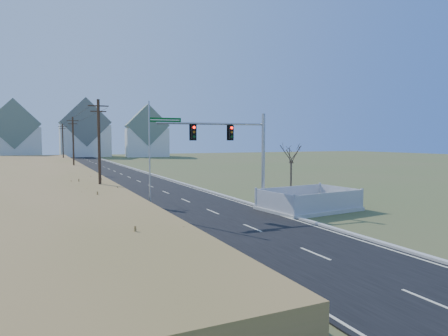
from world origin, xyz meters
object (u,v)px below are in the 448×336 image
at_px(traffic_signal_mast, 241,151).
at_px(open_sign, 288,210).
at_px(flagpole, 150,171).
at_px(fence_enclosure, 308,206).
at_px(bare_tree, 291,152).

height_order(traffic_signal_mast, open_sign, traffic_signal_mast).
bearing_deg(flagpole, fence_enclosure, -12.49).
relative_size(fence_enclosure, flagpole, 0.93).
distance_m(flagpole, bare_tree, 12.58).
height_order(traffic_signal_mast, bare_tree, traffic_signal_mast).
xyz_separation_m(flagpole, bare_tree, (12.48, 1.12, 1.10)).
bearing_deg(open_sign, flagpole, 165.91).
distance_m(open_sign, flagpole, 10.13).
bearing_deg(fence_enclosure, flagpole, 161.65).
height_order(fence_enclosure, open_sign, fence_enclosure).
xyz_separation_m(traffic_signal_mast, open_sign, (1.88, -3.59, -4.21)).
bearing_deg(traffic_signal_mast, fence_enclosure, -27.60).
height_order(fence_enclosure, bare_tree, bare_tree).
bearing_deg(bare_tree, open_sign, -126.55).
bearing_deg(fence_enclosure, open_sign, -165.76).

